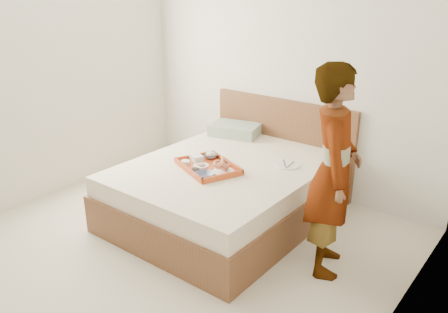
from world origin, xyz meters
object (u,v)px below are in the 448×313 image
bed (226,191)px  tray (208,166)px  dinner_plate (287,165)px  person (333,172)px

bed → tray: 0.35m
bed → dinner_plate: dinner_plate is taller
tray → bed: bearing=93.5°
dinner_plate → person: bearing=-36.0°
tray → person: person is taller
bed → person: (1.11, -0.16, 0.53)m
tray → person: (1.18, 0.02, 0.24)m
bed → tray: size_ratio=3.55×
tray → dinner_plate: 0.72m
bed → person: 1.24m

